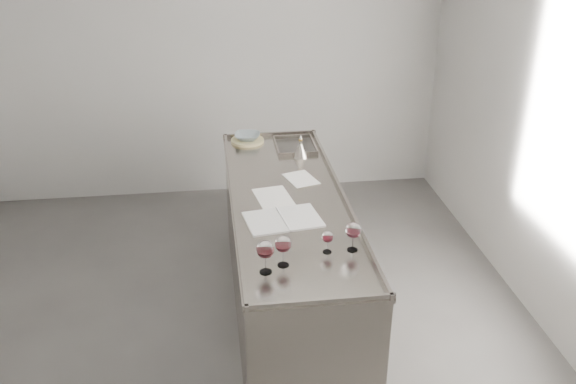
{
  "coord_description": "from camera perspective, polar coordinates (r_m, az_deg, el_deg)",
  "views": [
    {
      "loc": [
        -0.0,
        -3.47,
        2.82
      ],
      "look_at": [
        0.49,
        0.24,
        1.02
      ],
      "focal_mm": 40.0,
      "sensor_mm": 36.0,
      "label": 1
    }
  ],
  "objects": [
    {
      "name": "wine_glass_left",
      "position": [
        3.4,
        -2.03,
        -5.19
      ],
      "size": [
        0.1,
        0.1,
        0.19
      ],
      "rotation": [
        0.0,
        0.0,
        0.13
      ],
      "color": "white",
      "rests_on": "counter"
    },
    {
      "name": "wine_funnel",
      "position": [
        4.89,
        1.12,
        3.75
      ],
      "size": [
        0.12,
        0.12,
        0.18
      ],
      "rotation": [
        0.0,
        0.0,
        -0.38
      ],
      "color": "#A8A096",
      "rests_on": "counter"
    },
    {
      "name": "notebook",
      "position": [
        3.98,
        -0.44,
        -2.46
      ],
      "size": [
        0.5,
        0.38,
        0.02
      ],
      "rotation": [
        0.0,
        0.0,
        0.15
      ],
      "color": "white",
      "rests_on": "counter"
    },
    {
      "name": "ceramic_bowl",
      "position": [
        5.2,
        -3.63,
        4.95
      ],
      "size": [
        0.23,
        0.23,
        0.05
      ],
      "primitive_type": "imported",
      "rotation": [
        0.0,
        0.0,
        -0.16
      ],
      "color": "gray",
      "rests_on": "trivet"
    },
    {
      "name": "room_shell",
      "position": [
        3.75,
        -6.94,
        3.22
      ],
      "size": [
        4.54,
        5.04,
        2.84
      ],
      "color": "#4C4A48",
      "rests_on": "ground"
    },
    {
      "name": "trivet",
      "position": [
        5.21,
        -3.62,
        4.59
      ],
      "size": [
        0.32,
        0.32,
        0.02
      ],
      "primitive_type": "cylinder",
      "rotation": [
        0.0,
        0.0,
        0.25
      ],
      "color": "#CDBF84",
      "rests_on": "counter"
    },
    {
      "name": "wine_glass_right",
      "position": [
        3.63,
        5.82,
        -3.47
      ],
      "size": [
        0.09,
        0.09,
        0.17
      ],
      "rotation": [
        0.0,
        0.0,
        -0.11
      ],
      "color": "white",
      "rests_on": "counter"
    },
    {
      "name": "wine_glass_small",
      "position": [
        3.61,
        3.54,
        -4.08
      ],
      "size": [
        0.06,
        0.06,
        0.13
      ],
      "rotation": [
        0.0,
        0.0,
        -0.06
      ],
      "color": "white",
      "rests_on": "counter"
    },
    {
      "name": "wine_glass_middle",
      "position": [
        3.47,
        -0.43,
        -4.72
      ],
      "size": [
        0.09,
        0.09,
        0.18
      ],
      "rotation": [
        0.0,
        0.0,
        -0.09
      ],
      "color": "white",
      "rests_on": "counter"
    },
    {
      "name": "loose_paper_top",
      "position": [
        4.27,
        -1.31,
        -0.45
      ],
      "size": [
        0.27,
        0.35,
        0.0
      ],
      "primitive_type": "cube",
      "rotation": [
        0.0,
        0.0,
        0.16
      ],
      "color": "silver",
      "rests_on": "counter"
    },
    {
      "name": "counter",
      "position": [
        4.47,
        0.05,
        -6.0
      ],
      "size": [
        0.77,
        2.42,
        0.97
      ],
      "color": "gray",
      "rests_on": "ground"
    },
    {
      "name": "loose_paper_under",
      "position": [
        4.53,
        1.15,
        1.19
      ],
      "size": [
        0.25,
        0.31,
        0.0
      ],
      "primitive_type": "cube",
      "rotation": [
        0.0,
        0.0,
        0.3
      ],
      "color": "white",
      "rests_on": "counter"
    }
  ]
}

